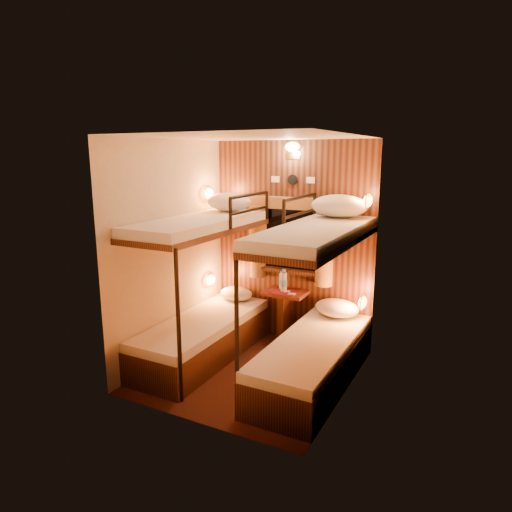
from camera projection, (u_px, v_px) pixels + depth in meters
The scene contains 22 objects.
floor at pixel (252, 371), 4.81m from camera, with size 2.10×2.10×0.00m, color #33120E.
ceiling at pixel (251, 137), 4.29m from camera, with size 2.10×2.10×0.00m, color silver.
wall_back at pixel (293, 243), 5.46m from camera, with size 2.40×2.40×0.00m, color #C6B293.
wall_front at pixel (190, 287), 3.64m from camera, with size 2.40×2.40×0.00m, color #C6B293.
wall_left at pixel (171, 251), 5.00m from camera, with size 2.40×2.40×0.00m, color #C6B293.
wall_right at pixel (350, 272), 4.10m from camera, with size 2.40×2.40×0.00m, color #C6B293.
back_panel at pixel (292, 243), 5.45m from camera, with size 2.00×0.03×2.40m, color black.
bunk_left at pixel (203, 310), 5.04m from camera, with size 0.72×1.90×1.82m.
bunk_right at pixel (313, 330), 4.46m from camera, with size 0.72×1.90×1.82m.
window at pixel (291, 245), 5.42m from camera, with size 1.00×0.12×0.79m.
curtains at pixel (290, 239), 5.38m from camera, with size 1.10×0.22×1.00m.
back_fixtures at pixel (293, 153), 5.19m from camera, with size 0.54×0.09×0.48m.
reading_lamps at pixel (281, 245), 5.15m from camera, with size 2.00×0.20×1.25m.
table at pixel (285, 310), 5.46m from camera, with size 0.50×0.34×0.66m.
bottle_left at pixel (282, 281), 5.48m from camera, with size 0.06×0.06×0.22m.
bottle_right at pixel (284, 282), 5.38m from camera, with size 0.08×0.08×0.27m.
sachet_a at pixel (292, 294), 5.29m from camera, with size 0.09×0.07×0.01m, color silver.
sachet_b at pixel (287, 292), 5.38m from camera, with size 0.08×0.06×0.01m, color silver.
pillow_lower_left at pixel (236, 294), 5.69m from camera, with size 0.42×0.30×0.17m, color white.
pillow_lower_right at pixel (337, 308), 5.10m from camera, with size 0.50×0.36×0.20m, color white.
pillow_upper_left at pixel (229, 202), 5.31m from camera, with size 0.54×0.39×0.21m, color white.
pillow_upper_right at pixel (339, 206), 4.79m from camera, with size 0.60×0.43×0.24m, color white.
Camera 1 is at (2.08, -3.91, 2.24)m, focal length 32.00 mm.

